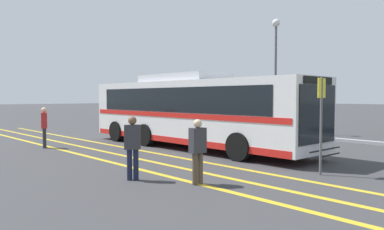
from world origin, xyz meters
name	(u,v)px	position (x,y,z in m)	size (l,w,h in m)	color
ground_plane	(190,145)	(0.00, 0.00, 0.00)	(220.00, 220.00, 0.00)	#38383A
lane_strip_0	(151,152)	(0.62, -2.67, 0.00)	(0.20, 31.85, 0.01)	gold
lane_strip_1	(124,156)	(0.62, -3.93, 0.00)	(0.20, 31.85, 0.01)	gold
lane_strip_2	(98,159)	(0.62, -5.02, 0.00)	(0.20, 31.85, 0.01)	gold
curb_strip	(283,135)	(0.62, 6.50, 0.07)	(39.85, 0.36, 0.15)	#99999E
transit_bus	(192,110)	(0.61, -0.47, 1.66)	(12.18, 2.72, 3.23)	silver
parked_car_0	(148,117)	(-9.61, 4.53, 0.76)	(4.08, 2.08, 1.51)	maroon
parked_car_1	(206,121)	(-3.99, 4.92, 0.69)	(4.01, 2.13, 1.34)	maroon
pedestrian_0	(44,125)	(-3.62, -5.30, 1.01)	(0.47, 0.37, 1.77)	#2D2D33
pedestrian_1	(198,148)	(5.83, -5.06, 0.94)	(0.25, 0.44, 1.66)	brown
pedestrian_2	(133,144)	(4.31, -6.00, 0.97)	(0.43, 0.47, 1.70)	#191E38
bus_stop_sign	(321,113)	(7.36, -1.70, 1.75)	(0.07, 0.40, 2.80)	#59595E
street_lamp	(276,55)	(-0.49, 7.32, 4.72)	(0.47, 0.47, 6.85)	#59595E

